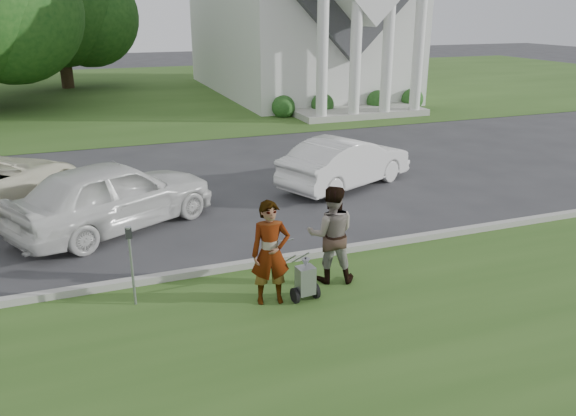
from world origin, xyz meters
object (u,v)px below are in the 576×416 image
striping_cart (305,281)px  person_left (270,254)px  parking_meter_near (131,257)px  car_d (346,162)px  tree_back (58,10)px  person_right (331,235)px  car_b (113,195)px

striping_cart → person_left: bearing=161.2°
parking_meter_near → car_d: bearing=37.9°
tree_back → person_right: 31.06m
person_left → person_right: person_right is taller
parking_meter_near → car_b: size_ratio=0.30×
striping_cart → person_right: 1.05m
tree_back → parking_meter_near: 30.42m
parking_meter_near → car_b: bearing=90.4°
striping_cart → person_left: (-0.58, 0.14, 0.55)m
person_left → car_b: (-2.24, 4.56, -0.11)m
person_left → parking_meter_near: 2.33m
person_right → parking_meter_near: 3.53m
tree_back → car_d: 26.58m
tree_back → person_left: size_ratio=5.25×
person_left → car_b: size_ratio=0.39×
person_left → car_d: bearing=63.3°
person_left → car_d: (4.18, 5.69, -0.21)m
person_left → car_b: person_left is taller
tree_back → person_right: tree_back is taller
person_right → tree_back: bearing=-62.9°
striping_cart → car_b: bearing=115.6°
parking_meter_near → person_left: bearing=-17.9°
parking_meter_near → car_d: (6.39, 4.97, -0.21)m
person_left → car_d: size_ratio=0.43×
car_d → person_left: bearing=119.2°
striping_cart → person_right: bearing=31.3°
tree_back → car_d: size_ratio=2.25×
person_right → car_d: (2.88, 5.29, -0.22)m
person_right → car_d: bearing=-100.0°
tree_back → person_right: size_ratio=5.23×
person_right → car_d: 6.02m
car_b → car_d: car_b is taller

